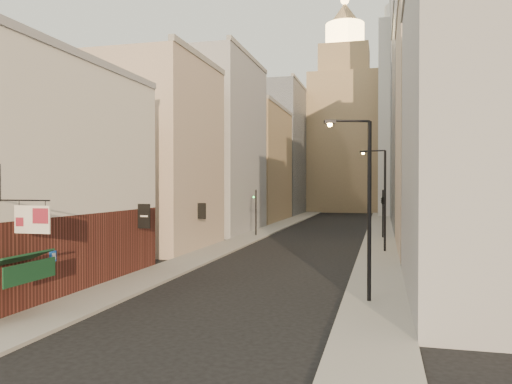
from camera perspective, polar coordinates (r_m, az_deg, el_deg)
name	(u,v)px	position (r m, az deg, el deg)	size (l,w,h in m)	color
ground	(150,367)	(16.29, -12.05, -18.96)	(360.00, 360.00, 0.00)	black
sidewalk_left	(285,223)	(70.22, 3.32, -3.61)	(3.00, 140.00, 0.15)	gray
sidewalk_right	(380,225)	(68.95, 14.01, -3.72)	(3.00, 140.00, 0.15)	gray
near_building_left	(37,175)	(28.88, -23.79, 1.76)	(8.30, 23.04, 12.30)	#592820
left_bldg_beige	(159,156)	(44.03, -11.06, 4.05)	(8.00, 12.00, 16.00)	tan
left_bldg_grey	(218,147)	(58.99, -4.37, 5.19)	(8.00, 16.00, 20.00)	#95959B
left_bldg_tan	(256,165)	(76.15, -0.02, 3.08)	(8.00, 18.00, 17.00)	#927959
left_bldg_wingrid	(282,151)	(95.82, 2.95, 4.71)	(8.00, 20.00, 24.00)	gray
right_bldg_grey	(496,132)	(26.37, 25.72, 6.16)	(8.00, 16.00, 16.00)	#95959B
right_bldg_beige	(448,130)	(44.27, 21.08, 6.59)	(8.00, 16.00, 20.00)	tan
right_bldg_wingrid	(427,123)	(64.38, 18.98, 7.46)	(8.00, 20.00, 26.00)	gray
highrise	(450,68)	(94.58, 21.31, 13.07)	(21.00, 23.00, 51.20)	gray
clock_tower	(345,127)	(106.71, 10.08, 7.34)	(14.00, 14.00, 44.90)	#927959
white_tower	(402,111)	(92.72, 16.32, 8.91)	(8.00, 8.00, 41.50)	silver
streetlamp_near	(365,199)	(23.50, 12.33, -0.80)	(2.13, 0.93, 8.50)	black
streetlamp_mid	(382,194)	(41.69, 14.24, -0.23)	(2.13, 0.79, 8.34)	black
traffic_light_left	(256,204)	(53.01, -0.02, -1.43)	(0.56, 0.46, 5.00)	black
traffic_light_right	(383,201)	(52.37, 14.30, -1.05)	(0.70, 0.70, 5.00)	black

